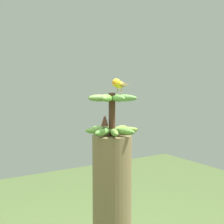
{
  "coord_description": "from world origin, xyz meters",
  "views": [
    {
      "loc": [
        -0.88,
        -1.42,
        1.64
      ],
      "look_at": [
        0.0,
        0.0,
        1.5
      ],
      "focal_mm": 48.22,
      "sensor_mm": 36.0,
      "label": 1
    }
  ],
  "objects": [
    {
      "name": "banana_bunch",
      "position": [
        -0.0,
        0.0,
        1.48
      ],
      "size": [
        0.29,
        0.29,
        0.24
      ],
      "color": "#4C2D1E",
      "rests_on": "banana_tree"
    },
    {
      "name": "perched_bird",
      "position": [
        0.03,
        -0.03,
        1.65
      ],
      "size": [
        0.16,
        0.11,
        0.08
      ],
      "color": "#C68933",
      "rests_on": "banana_bunch"
    }
  ]
}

